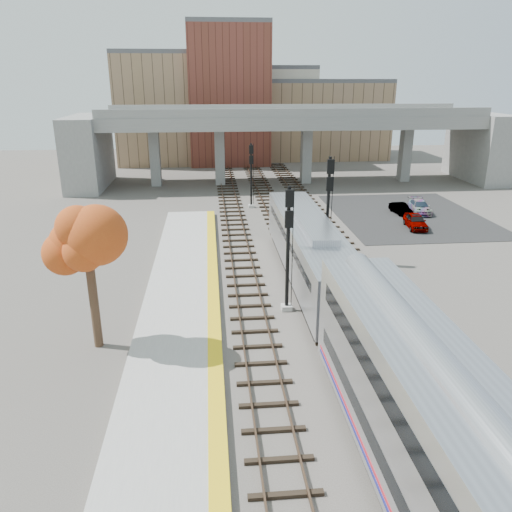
{
  "coord_description": "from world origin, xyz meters",
  "views": [
    {
      "loc": [
        -5.34,
        -18.16,
        12.83
      ],
      "look_at": [
        -2.66,
        10.51,
        2.5
      ],
      "focal_mm": 35.0,
      "sensor_mm": 36.0,
      "label": 1
    }
  ],
  "objects_px": {
    "signal_mast_near": "(288,251)",
    "locomotive": "(309,248)",
    "car_b": "(401,209)",
    "car_c": "(420,207)",
    "tree": "(87,243)",
    "signal_mast_mid": "(328,210)",
    "car_a": "(416,221)",
    "signal_mast_far": "(251,177)"
  },
  "relations": [
    {
      "from": "signal_mast_near",
      "to": "locomotive",
      "type": "bearing_deg",
      "value": 64.2
    },
    {
      "from": "locomotive",
      "to": "car_b",
      "type": "distance_m",
      "value": 20.45
    },
    {
      "from": "car_b",
      "to": "car_c",
      "type": "height_order",
      "value": "car_c"
    },
    {
      "from": "tree",
      "to": "car_c",
      "type": "height_order",
      "value": "tree"
    },
    {
      "from": "signal_mast_mid",
      "to": "tree",
      "type": "xyz_separation_m",
      "value": [
        -14.2,
        -11.02,
        1.58
      ]
    },
    {
      "from": "signal_mast_near",
      "to": "tree",
      "type": "distance_m",
      "value": 10.73
    },
    {
      "from": "signal_mast_near",
      "to": "car_c",
      "type": "xyz_separation_m",
      "value": [
        16.58,
        20.73,
        -3.04
      ]
    },
    {
      "from": "signal_mast_near",
      "to": "car_c",
      "type": "relative_size",
      "value": 1.73
    },
    {
      "from": "locomotive",
      "to": "signal_mast_near",
      "type": "xyz_separation_m",
      "value": [
        -2.1,
        -4.34,
        1.42
      ]
    },
    {
      "from": "locomotive",
      "to": "signal_mast_near",
      "type": "relative_size",
      "value": 2.59
    },
    {
      "from": "car_c",
      "to": "car_b",
      "type": "bearing_deg",
      "value": -164.61
    },
    {
      "from": "car_b",
      "to": "signal_mast_near",
      "type": "bearing_deg",
      "value": -131.01
    },
    {
      "from": "signal_mast_mid",
      "to": "signal_mast_near",
      "type": "bearing_deg",
      "value": -117.47
    },
    {
      "from": "signal_mast_mid",
      "to": "locomotive",
      "type": "bearing_deg",
      "value": -119.44
    },
    {
      "from": "signal_mast_mid",
      "to": "car_b",
      "type": "bearing_deg",
      "value": 50.34
    },
    {
      "from": "tree",
      "to": "car_a",
      "type": "distance_m",
      "value": 30.88
    },
    {
      "from": "locomotive",
      "to": "signal_mast_near",
      "type": "bearing_deg",
      "value": -115.8
    },
    {
      "from": "locomotive",
      "to": "tree",
      "type": "height_order",
      "value": "tree"
    },
    {
      "from": "locomotive",
      "to": "car_a",
      "type": "xyz_separation_m",
      "value": [
        11.94,
        11.17,
        -1.58
      ]
    },
    {
      "from": "signal_mast_mid",
      "to": "car_a",
      "type": "xyz_separation_m",
      "value": [
        9.94,
        7.62,
        -3.23
      ]
    },
    {
      "from": "car_a",
      "to": "car_c",
      "type": "xyz_separation_m",
      "value": [
        2.54,
        5.22,
        -0.04
      ]
    },
    {
      "from": "car_b",
      "to": "car_c",
      "type": "bearing_deg",
      "value": 1.3
    },
    {
      "from": "locomotive",
      "to": "car_c",
      "type": "height_order",
      "value": "locomotive"
    },
    {
      "from": "signal_mast_far",
      "to": "tree",
      "type": "distance_m",
      "value": 29.53
    },
    {
      "from": "car_a",
      "to": "car_c",
      "type": "distance_m",
      "value": 5.8
    },
    {
      "from": "locomotive",
      "to": "signal_mast_mid",
      "type": "xyz_separation_m",
      "value": [
        2.0,
        3.54,
        1.65
      ]
    },
    {
      "from": "car_a",
      "to": "car_b",
      "type": "bearing_deg",
      "value": 91.56
    },
    {
      "from": "tree",
      "to": "car_a",
      "type": "relative_size",
      "value": 1.93
    },
    {
      "from": "tree",
      "to": "signal_mast_near",
      "type": "bearing_deg",
      "value": 17.24
    },
    {
      "from": "signal_mast_mid",
      "to": "signal_mast_far",
      "type": "relative_size",
      "value": 1.17
    },
    {
      "from": "tree",
      "to": "car_a",
      "type": "xyz_separation_m",
      "value": [
        24.14,
        18.65,
        -4.81
      ]
    },
    {
      "from": "locomotive",
      "to": "tree",
      "type": "relative_size",
      "value": 2.57
    },
    {
      "from": "signal_mast_near",
      "to": "tree",
      "type": "height_order",
      "value": "tree"
    },
    {
      "from": "signal_mast_near",
      "to": "car_a",
      "type": "height_order",
      "value": "signal_mast_near"
    },
    {
      "from": "locomotive",
      "to": "signal_mast_mid",
      "type": "bearing_deg",
      "value": 60.56
    },
    {
      "from": "tree",
      "to": "signal_mast_far",
      "type": "bearing_deg",
      "value": 69.93
    },
    {
      "from": "car_a",
      "to": "car_b",
      "type": "height_order",
      "value": "car_a"
    },
    {
      "from": "signal_mast_near",
      "to": "signal_mast_far",
      "type": "xyz_separation_m",
      "value": [
        0.0,
        24.52,
        -0.51
      ]
    },
    {
      "from": "locomotive",
      "to": "car_c",
      "type": "bearing_deg",
      "value": 48.53
    },
    {
      "from": "signal_mast_near",
      "to": "car_c",
      "type": "height_order",
      "value": "signal_mast_near"
    },
    {
      "from": "car_a",
      "to": "signal_mast_near",
      "type": "bearing_deg",
      "value": -124.79
    },
    {
      "from": "signal_mast_mid",
      "to": "car_b",
      "type": "xyz_separation_m",
      "value": [
        10.44,
        12.59,
        -3.36
      ]
    }
  ]
}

